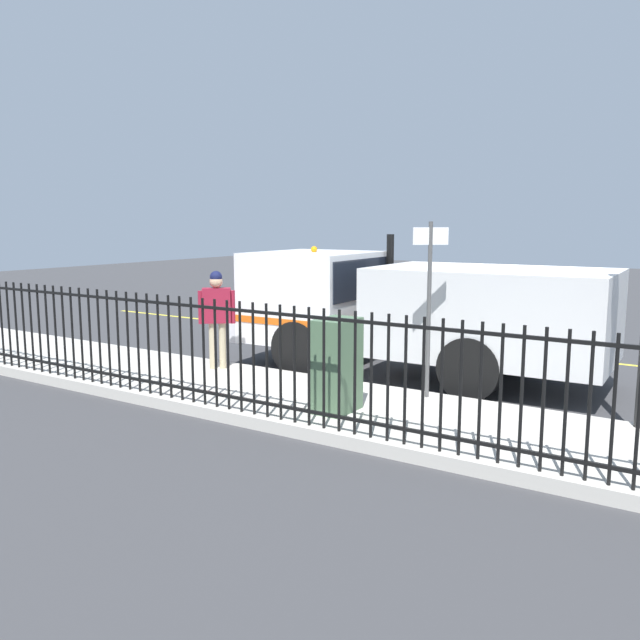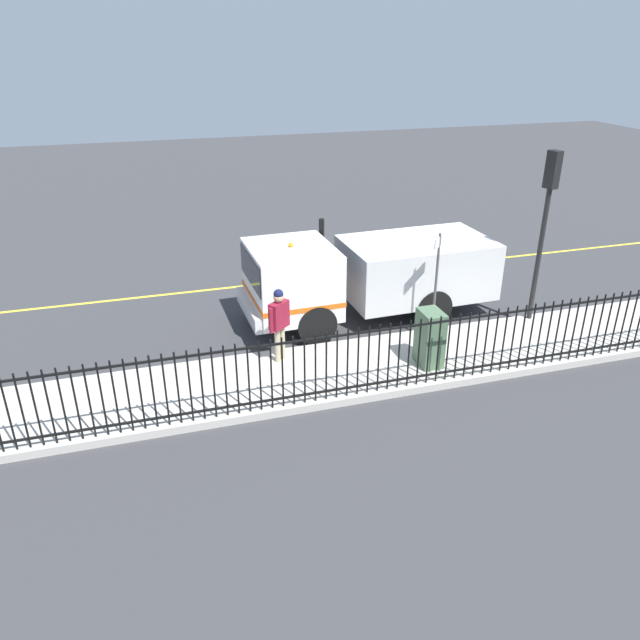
{
  "view_description": "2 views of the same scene",
  "coord_description": "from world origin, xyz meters",
  "px_view_note": "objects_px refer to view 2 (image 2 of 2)",
  "views": [
    {
      "loc": [
        10.75,
        3.17,
        2.65
      ],
      "look_at": [
        1.56,
        -2.74,
        1.01
      ],
      "focal_mm": 36.89,
      "sensor_mm": 36.0,
      "label": 1
    },
    {
      "loc": [
        13.97,
        -6.81,
        6.69
      ],
      "look_at": [
        2.14,
        -3.26,
        0.86
      ],
      "focal_mm": 34.33,
      "sensor_mm": 36.0,
      "label": 2
    }
  ],
  "objects_px": {
    "work_truck": "(359,273)",
    "traffic_light_near": "(547,203)",
    "utility_cabinet": "(430,338)",
    "traffic_cone": "(369,274)",
    "street_sign": "(437,273)",
    "worker_standing": "(279,318)"
  },
  "relations": [
    {
      "from": "work_truck",
      "to": "traffic_light_near",
      "type": "distance_m",
      "value": 4.7
    },
    {
      "from": "traffic_light_near",
      "to": "utility_cabinet",
      "type": "xyz_separation_m",
      "value": [
        1.41,
        -3.48,
        -2.31
      ]
    },
    {
      "from": "traffic_light_near",
      "to": "traffic_cone",
      "type": "distance_m",
      "value": 5.37
    },
    {
      "from": "traffic_light_near",
      "to": "utility_cabinet",
      "type": "relative_size",
      "value": 3.34
    },
    {
      "from": "utility_cabinet",
      "to": "street_sign",
      "type": "height_order",
      "value": "street_sign"
    },
    {
      "from": "work_truck",
      "to": "street_sign",
      "type": "distance_m",
      "value": 2.17
    },
    {
      "from": "utility_cabinet",
      "to": "street_sign",
      "type": "xyz_separation_m",
      "value": [
        -1.3,
        0.73,
        0.93
      ]
    },
    {
      "from": "traffic_cone",
      "to": "worker_standing",
      "type": "bearing_deg",
      "value": -42.41
    },
    {
      "from": "work_truck",
      "to": "worker_standing",
      "type": "relative_size",
      "value": 3.85
    },
    {
      "from": "work_truck",
      "to": "traffic_cone",
      "type": "xyz_separation_m",
      "value": [
        -1.96,
        1.05,
        -0.87
      ]
    },
    {
      "from": "work_truck",
      "to": "utility_cabinet",
      "type": "relative_size",
      "value": 5.2
    },
    {
      "from": "worker_standing",
      "to": "street_sign",
      "type": "height_order",
      "value": "street_sign"
    },
    {
      "from": "work_truck",
      "to": "street_sign",
      "type": "relative_size",
      "value": 2.58
    },
    {
      "from": "work_truck",
      "to": "street_sign",
      "type": "xyz_separation_m",
      "value": [
        1.7,
        1.26,
        0.47
      ]
    },
    {
      "from": "traffic_light_near",
      "to": "utility_cabinet",
      "type": "distance_m",
      "value": 4.41
    },
    {
      "from": "work_truck",
      "to": "traffic_light_near",
      "type": "relative_size",
      "value": 1.56
    },
    {
      "from": "utility_cabinet",
      "to": "traffic_cone",
      "type": "xyz_separation_m",
      "value": [
        -4.96,
        0.51,
        -0.41
      ]
    },
    {
      "from": "traffic_cone",
      "to": "work_truck",
      "type": "bearing_deg",
      "value": -28.07
    },
    {
      "from": "worker_standing",
      "to": "street_sign",
      "type": "distance_m",
      "value": 3.8
    },
    {
      "from": "worker_standing",
      "to": "utility_cabinet",
      "type": "height_order",
      "value": "worker_standing"
    },
    {
      "from": "worker_standing",
      "to": "work_truck",
      "type": "bearing_deg",
      "value": -1.09
    },
    {
      "from": "utility_cabinet",
      "to": "street_sign",
      "type": "distance_m",
      "value": 1.75
    }
  ]
}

